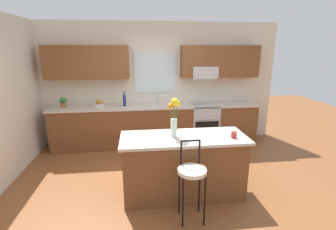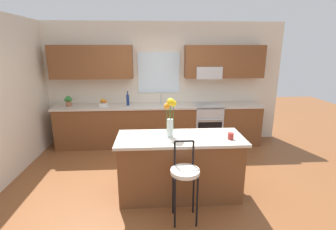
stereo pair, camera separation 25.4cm
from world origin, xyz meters
name	(u,v)px [view 1 (the left image)]	position (x,y,z in m)	size (l,w,h in m)	color
ground_plane	(165,182)	(0.00, 0.00, 0.00)	(14.00, 14.00, 0.00)	brown
back_wall_assembly	(156,77)	(0.02, 1.98, 1.51)	(5.60, 0.50, 2.70)	beige
counter_run	(157,125)	(0.00, 1.70, 0.47)	(4.56, 0.64, 0.92)	brown
sink_faucet	(158,98)	(0.04, 1.84, 1.06)	(0.02, 0.13, 0.23)	#B7BABC
oven_range	(203,124)	(1.08, 1.68, 0.46)	(0.60, 0.64, 0.92)	#B7BABC
kitchen_island	(183,166)	(0.24, -0.35, 0.46)	(1.81, 0.73, 0.92)	brown
bar_stool_near	(192,174)	(0.24, -0.93, 0.64)	(0.36, 0.36, 1.04)	black
flower_vase	(174,113)	(0.09, -0.34, 1.26)	(0.18, 0.17, 0.57)	silver
mug_ceramic	(234,135)	(0.93, -0.48, 0.97)	(0.08, 0.08, 0.09)	#A52D28
fruit_bowl_oranges	(99,104)	(-1.23, 1.70, 0.97)	(0.24, 0.24, 0.16)	silver
bottle_olive_oil	(124,100)	(-0.69, 1.70, 1.05)	(0.06, 0.06, 0.32)	navy
potted_plant_small	(63,102)	(-1.96, 1.70, 1.05)	(0.17, 0.11, 0.23)	#9E5B3D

